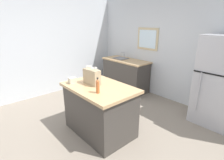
{
  "coord_description": "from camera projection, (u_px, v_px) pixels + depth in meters",
  "views": [
    {
      "loc": [
        2.2,
        -1.61,
        2.01
      ],
      "look_at": [
        -0.1,
        0.44,
        0.97
      ],
      "focal_mm": 28.13,
      "sensor_mm": 36.0,
      "label": 1
    }
  ],
  "objects": [
    {
      "name": "refrigerator",
      "position": [
        218.0,
        82.0,
        3.4
      ],
      "size": [
        0.72,
        0.69,
        1.77
      ],
      "color": "#B7B7BC",
      "rests_on": "ground"
    },
    {
      "name": "kitchen_island",
      "position": [
        100.0,
        109.0,
        3.23
      ],
      "size": [
        1.3,
        0.88,
        0.92
      ],
      "color": "#423D38",
      "rests_on": "ground"
    },
    {
      "name": "back_wall",
      "position": [
        176.0,
        49.0,
        4.35
      ],
      "size": [
        5.21,
        0.13,
        2.68
      ],
      "color": "silver",
      "rests_on": "ground"
    },
    {
      "name": "sink_counter",
      "position": [
        125.0,
        74.0,
        5.34
      ],
      "size": [
        1.46,
        0.64,
        1.1
      ],
      "color": "#423D38",
      "rests_on": "ground"
    },
    {
      "name": "small_box",
      "position": [
        72.0,
        80.0,
        3.22
      ],
      "size": [
        0.12,
        0.14,
        0.11
      ],
      "primitive_type": "cube",
      "rotation": [
        0.0,
        0.0,
        -0.13
      ],
      "color": "beige",
      "rests_on": "kitchen_island"
    },
    {
      "name": "left_wall",
      "position": [
        37.0,
        48.0,
        4.63
      ],
      "size": [
        0.1,
        4.94,
        2.68
      ],
      "color": "silver",
      "rests_on": "ground"
    },
    {
      "name": "shopping_bag",
      "position": [
        92.0,
        77.0,
        3.14
      ],
      "size": [
        0.34,
        0.17,
        0.33
      ],
      "color": "tan",
      "rests_on": "kitchen_island"
    },
    {
      "name": "ground",
      "position": [
        98.0,
        136.0,
        3.22
      ],
      "size": [
        6.26,
        6.26,
        0.0
      ],
      "primitive_type": "plane",
      "color": "gray"
    },
    {
      "name": "bottle",
      "position": [
        98.0,
        86.0,
        2.76
      ],
      "size": [
        0.06,
        0.06,
        0.26
      ],
      "color": "#C66633",
      "rests_on": "kitchen_island"
    }
  ]
}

